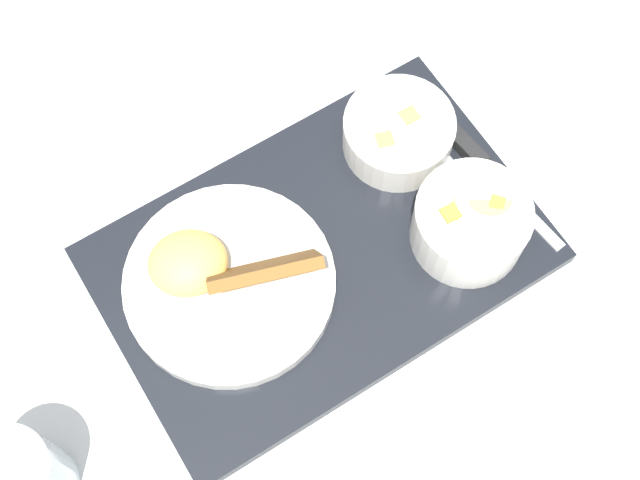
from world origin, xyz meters
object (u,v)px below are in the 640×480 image
object	(u,v)px
bowl_soup	(398,132)
glass_water	(22,480)
knife	(474,156)
spoon	(462,178)
bowl_salad	(471,222)
plate_main	(226,278)

from	to	relation	value
bowl_soup	glass_water	distance (m)	0.49
knife	glass_water	xyz separation A→B (m)	(0.54, -0.01, 0.02)
spoon	glass_water	distance (m)	0.51
bowl_salad	knife	world-z (taller)	bowl_salad
bowl_soup	glass_water	xyz separation A→B (m)	(0.49, 0.06, 0.00)
bowl_soup	glass_water	size ratio (longest dim) A/B	1.14
bowl_salad	glass_water	world-z (taller)	glass_water
glass_water	knife	bearing A→B (deg)	179.34
bowl_soup	knife	world-z (taller)	bowl_soup
bowl_soup	knife	xyz separation A→B (m)	(-0.05, 0.06, -0.02)
bowl_salad	knife	size ratio (longest dim) A/B	0.64
knife	plate_main	bearing A→B (deg)	-99.79
bowl_soup	plate_main	bearing A→B (deg)	3.56
bowl_salad	glass_water	xyz separation A→B (m)	(0.47, -0.07, -0.01)
bowl_soup	knife	bearing A→B (deg)	128.53
knife	spoon	bearing A→B (deg)	-69.07
bowl_soup	spoon	bearing A→B (deg)	108.31
plate_main	glass_water	size ratio (longest dim) A/B	2.06
spoon	bowl_soup	bearing A→B (deg)	-159.08
glass_water	plate_main	bearing A→B (deg)	-170.18
plate_main	knife	distance (m)	0.29
bowl_soup	plate_main	xyz separation A→B (m)	(0.23, 0.01, -0.01)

